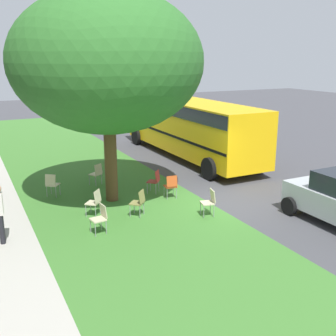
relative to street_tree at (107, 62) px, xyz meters
name	(u,v)px	position (x,y,z in m)	size (l,w,h in m)	color
ground	(215,203)	(-1.94, -3.19, -4.84)	(80.00, 80.00, 0.00)	#424247
grass_verge	(132,218)	(-1.94, 0.01, -4.84)	(48.00, 6.00, 0.01)	#3D752D
street_tree	(107,62)	(0.00, 0.00, 0.00)	(6.45, 6.45, 7.23)	brown
chair_0	(171,185)	(-0.80, -1.99, -4.32)	(0.47, 0.47, 0.88)	#C64C1E
chair_1	(139,201)	(-1.88, -0.27, -4.32)	(0.59, 0.59, 0.88)	olive
chair_2	(100,216)	(-2.60, 1.25, -4.32)	(0.46, 0.47, 0.88)	beige
chair_3	(209,200)	(-2.86, -2.34, -4.32)	(0.50, 0.51, 0.88)	beige
chair_4	(95,201)	(-1.23, 1.00, -4.32)	(0.59, 0.59, 0.88)	beige
chair_5	(155,180)	(0.04, -1.73, -4.32)	(0.59, 0.59, 0.88)	#B7332D
chair_6	(97,173)	(1.98, -0.04, -4.32)	(0.58, 0.57, 0.88)	beige
chair_7	(52,183)	(1.33, 1.85, -4.32)	(0.58, 0.58, 0.88)	beige
school_bus	(189,123)	(4.55, -5.75, -3.08)	(10.40, 2.80, 2.88)	yellow
pedestrian_1	(0,211)	(-1.99, 3.90, -3.92)	(0.38, 0.24, 1.69)	black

